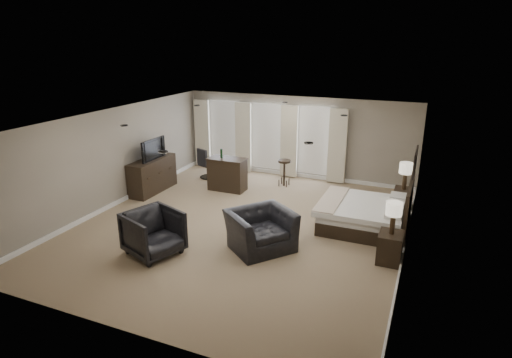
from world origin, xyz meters
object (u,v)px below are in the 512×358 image
at_px(bed, 359,202).
at_px(lamp_near, 393,218).
at_px(armchair_near, 261,224).
at_px(bar_stool_right, 284,173).
at_px(dresser, 153,175).
at_px(nightstand_near, 390,248).
at_px(nightstand_far, 402,200).
at_px(bar_counter, 227,174).
at_px(desk_chair, 207,163).
at_px(lamp_far, 405,176).
at_px(armchair_far, 153,231).
at_px(bar_stool_left, 218,167).
at_px(tv, 151,157).

xyz_separation_m(bed, lamp_near, (0.89, -1.45, 0.32)).
xyz_separation_m(bed, armchair_near, (-1.73, -1.92, -0.06)).
bearing_deg(bar_stool_right, dresser, -150.12).
bearing_deg(nightstand_near, nightstand_far, 90.00).
height_order(bed, nightstand_near, bed).
height_order(lamp_near, dresser, lamp_near).
relative_size(bar_counter, desk_chair, 1.13).
relative_size(lamp_far, desk_chair, 0.71).
distance_m(armchair_far, bar_stool_left, 5.31).
distance_m(lamp_far, armchair_far, 6.41).
relative_size(nightstand_near, armchair_near, 0.48).
bearing_deg(armchair_near, bed, -3.11).
height_order(nightstand_far, tv, tv).
xyz_separation_m(lamp_near, dresser, (-6.92, 1.64, -0.46)).
distance_m(tv, armchair_near, 4.81).
relative_size(dresser, bar_counter, 1.50).
bearing_deg(dresser, lamp_far, 10.32).
bearing_deg(bar_counter, armchair_far, -85.03).
xyz_separation_m(lamp_far, desk_chair, (-6.05, 0.48, -0.46)).
distance_m(lamp_near, dresser, 7.13).
bearing_deg(bed, bar_counter, 164.27).
xyz_separation_m(dresser, armchair_far, (2.34, -3.21, 0.03)).
xyz_separation_m(lamp_near, desk_chair, (-6.05, 3.38, -0.46)).
xyz_separation_m(armchair_far, desk_chair, (-1.47, 4.95, -0.03)).
bearing_deg(bar_stool_left, nightstand_near, -31.96).
bearing_deg(desk_chair, armchair_far, 128.47).
relative_size(bed, lamp_far, 2.83).
xyz_separation_m(dresser, bar_stool_left, (1.14, 1.97, -0.15)).
relative_size(nightstand_near, bar_stool_right, 0.77).
bearing_deg(bar_stool_right, lamp_near, -45.68).
xyz_separation_m(nightstand_near, lamp_near, (0.00, 0.00, 0.64)).
height_order(bed, armchair_far, bed).
xyz_separation_m(nightstand_near, bar_stool_right, (-3.51, 3.60, 0.09)).
distance_m(nightstand_far, lamp_far, 0.65).
bearing_deg(lamp_far, desk_chair, 175.50).
bearing_deg(bar_stool_right, desk_chair, -175.00).
bearing_deg(lamp_near, tv, 166.67).
bearing_deg(armchair_near, armchair_far, 158.26).
bearing_deg(bar_stool_left, lamp_near, -31.96).
relative_size(dresser, desk_chair, 1.70).
bearing_deg(lamp_near, armchair_near, -169.81).
bearing_deg(bar_stool_right, lamp_far, -11.23).
relative_size(lamp_far, bar_stool_left, 1.04).
bearing_deg(tv, lamp_far, -79.68).
relative_size(armchair_far, bar_stool_right, 1.29).
distance_m(nightstand_far, armchair_far, 6.40).
height_order(armchair_near, desk_chair, armchair_near).
bearing_deg(armchair_near, bar_stool_right, 51.28).
height_order(nightstand_near, lamp_far, lamp_far).
height_order(dresser, bar_stool_left, dresser).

